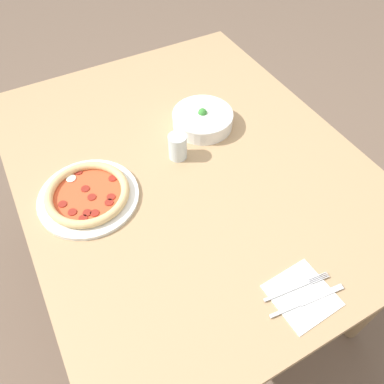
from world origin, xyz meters
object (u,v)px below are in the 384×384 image
(fork, at_px, (296,287))
(pizza, at_px, (88,194))
(bowl, at_px, (203,118))
(knife, at_px, (304,302))
(glass, at_px, (178,147))

(fork, bearing_deg, pizza, 130.91)
(bowl, xyz_separation_m, knife, (0.71, -0.11, -0.03))
(fork, height_order, glass, glass)
(bowl, relative_size, glass, 2.43)
(bowl, xyz_separation_m, fork, (0.67, -0.10, -0.03))
(knife, bearing_deg, fork, 86.33)
(pizza, bearing_deg, bowl, 105.01)
(bowl, relative_size, knife, 1.02)
(fork, relative_size, glass, 2.13)
(bowl, relative_size, fork, 1.14)
(bowl, height_order, glass, glass)
(bowl, height_order, knife, bowl)
(glass, bearing_deg, pizza, -84.91)
(knife, distance_m, glass, 0.62)
(bowl, bearing_deg, pizza, -74.99)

